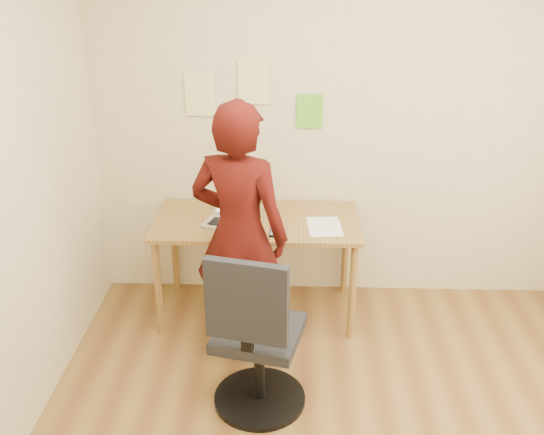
{
  "coord_description": "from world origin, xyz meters",
  "views": [
    {
      "loc": [
        -0.33,
        -2.41,
        2.45
      ],
      "look_at": [
        -0.45,
        0.95,
        0.95
      ],
      "focal_mm": 40.0,
      "sensor_mm": 36.0,
      "label": 1
    }
  ],
  "objects_px": {
    "desk": "(257,231)",
    "laptop": "(232,215)",
    "phone": "(275,232)",
    "person": "(239,235)",
    "office_chair": "(256,345)"
  },
  "relations": [
    {
      "from": "laptop",
      "to": "phone",
      "type": "bearing_deg",
      "value": -12.68
    },
    {
      "from": "phone",
      "to": "person",
      "type": "xyz_separation_m",
      "value": [
        -0.21,
        -0.26,
        0.1
      ]
    },
    {
      "from": "person",
      "to": "desk",
      "type": "bearing_deg",
      "value": -82.32
    },
    {
      "from": "office_chair",
      "to": "person",
      "type": "height_order",
      "value": "person"
    },
    {
      "from": "desk",
      "to": "phone",
      "type": "distance_m",
      "value": 0.26
    },
    {
      "from": "desk",
      "to": "office_chair",
      "type": "height_order",
      "value": "office_chair"
    },
    {
      "from": "office_chair",
      "to": "person",
      "type": "relative_size",
      "value": 0.61
    },
    {
      "from": "desk",
      "to": "phone",
      "type": "height_order",
      "value": "phone"
    },
    {
      "from": "laptop",
      "to": "person",
      "type": "distance_m",
      "value": 0.45
    },
    {
      "from": "phone",
      "to": "person",
      "type": "distance_m",
      "value": 0.35
    },
    {
      "from": "desk",
      "to": "laptop",
      "type": "height_order",
      "value": "laptop"
    },
    {
      "from": "desk",
      "to": "person",
      "type": "xyz_separation_m",
      "value": [
        -0.08,
        -0.47,
        0.19
      ]
    },
    {
      "from": "phone",
      "to": "office_chair",
      "type": "xyz_separation_m",
      "value": [
        -0.08,
        -0.82,
        -0.3
      ]
    },
    {
      "from": "phone",
      "to": "person",
      "type": "height_order",
      "value": "person"
    },
    {
      "from": "laptop",
      "to": "office_chair",
      "type": "xyz_separation_m",
      "value": [
        0.21,
        -0.99,
        -0.35
      ]
    }
  ]
}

